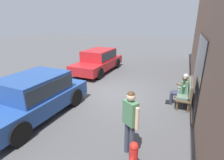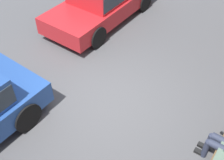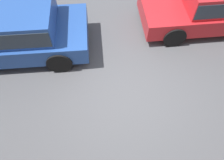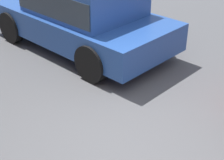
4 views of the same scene
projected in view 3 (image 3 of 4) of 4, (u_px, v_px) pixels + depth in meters
name	position (u px, v px, depth m)	size (l,w,h in m)	color
ground_plane	(126.00, 100.00, 5.56)	(60.00, 60.00, 0.00)	#4C4C4F
parked_car_near	(217.00, 3.00, 6.49)	(4.34, 1.88, 1.42)	red
parked_car_mid	(13.00, 29.00, 5.85)	(4.17, 2.05, 1.46)	#23478E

